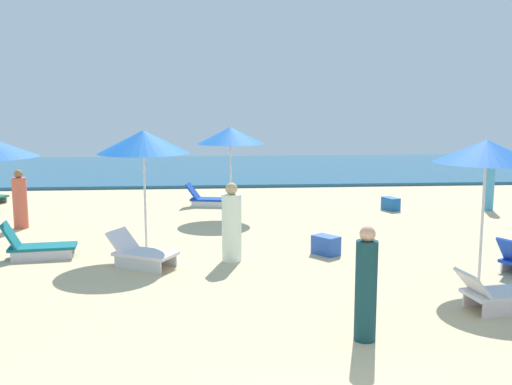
{
  "coord_description": "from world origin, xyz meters",
  "views": [
    {
      "loc": [
        -1.31,
        -3.61,
        3.2
      ],
      "look_at": [
        -0.17,
        10.27,
        1.05
      ],
      "focal_mm": 41.48,
      "sensor_mm": 36.0,
      "label": 1
    }
  ],
  "objects_px": {
    "umbrella_1": "(486,152)",
    "beachgoer_5": "(232,225)",
    "beachgoer_0": "(366,287)",
    "beachgoer_4": "(489,187)",
    "beachgoer_6": "(20,201)",
    "lounge_chair_4_0": "(205,198)",
    "lounge_chair_5_0": "(37,246)",
    "lounge_chair_0_0": "(141,253)",
    "cooler_box_1": "(391,204)",
    "umbrella_4": "(230,136)",
    "lounge_chair_1_0": "(501,294)",
    "cooler_box_0": "(326,245)",
    "umbrella_0": "(143,142)"
  },
  "relations": [
    {
      "from": "umbrella_1",
      "to": "lounge_chair_1_0",
      "type": "bearing_deg",
      "value": -103.91
    },
    {
      "from": "lounge_chair_4_0",
      "to": "beachgoer_4",
      "type": "bearing_deg",
      "value": -88.51
    },
    {
      "from": "lounge_chair_5_0",
      "to": "beachgoer_4",
      "type": "distance_m",
      "value": 12.64
    },
    {
      "from": "lounge_chair_1_0",
      "to": "cooler_box_1",
      "type": "height_order",
      "value": "lounge_chair_1_0"
    },
    {
      "from": "umbrella_0",
      "to": "lounge_chair_0_0",
      "type": "height_order",
      "value": "umbrella_0"
    },
    {
      "from": "umbrella_0",
      "to": "umbrella_4",
      "type": "xyz_separation_m",
      "value": [
        1.97,
        4.07,
        -0.11
      ]
    },
    {
      "from": "lounge_chair_0_0",
      "to": "umbrella_1",
      "type": "relative_size",
      "value": 0.57
    },
    {
      "from": "lounge_chair_1_0",
      "to": "beachgoer_0",
      "type": "height_order",
      "value": "beachgoer_0"
    },
    {
      "from": "lounge_chair_1_0",
      "to": "cooler_box_0",
      "type": "relative_size",
      "value": 2.72
    },
    {
      "from": "beachgoer_4",
      "to": "beachgoer_6",
      "type": "xyz_separation_m",
      "value": [
        -13.05,
        -1.43,
        -0.02
      ]
    },
    {
      "from": "umbrella_0",
      "to": "lounge_chair_4_0",
      "type": "xyz_separation_m",
      "value": [
        1.24,
        5.56,
        -2.12
      ]
    },
    {
      "from": "lounge_chair_0_0",
      "to": "beachgoer_6",
      "type": "distance_m",
      "value": 5.21
    },
    {
      "from": "beachgoer_4",
      "to": "beachgoer_6",
      "type": "bearing_deg",
      "value": -25.85
    },
    {
      "from": "umbrella_4",
      "to": "lounge_chair_4_0",
      "type": "height_order",
      "value": "umbrella_4"
    },
    {
      "from": "beachgoer_0",
      "to": "umbrella_1",
      "type": "bearing_deg",
      "value": -43.43
    },
    {
      "from": "umbrella_4",
      "to": "beachgoer_4",
      "type": "xyz_separation_m",
      "value": [
        7.65,
        0.12,
        -1.55
      ]
    },
    {
      "from": "lounge_chair_4_0",
      "to": "beachgoer_4",
      "type": "distance_m",
      "value": 8.5
    },
    {
      "from": "lounge_chair_0_0",
      "to": "umbrella_4",
      "type": "bearing_deg",
      "value": 7.42
    },
    {
      "from": "umbrella_1",
      "to": "beachgoer_5",
      "type": "bearing_deg",
      "value": 158.88
    },
    {
      "from": "lounge_chair_4_0",
      "to": "umbrella_0",
      "type": "bearing_deg",
      "value": 178.2
    },
    {
      "from": "lounge_chair_5_0",
      "to": "cooler_box_1",
      "type": "height_order",
      "value": "lounge_chair_5_0"
    },
    {
      "from": "umbrella_4",
      "to": "lounge_chair_5_0",
      "type": "bearing_deg",
      "value": -133.97
    },
    {
      "from": "beachgoer_5",
      "to": "cooler_box_1",
      "type": "relative_size",
      "value": 2.91
    },
    {
      "from": "lounge_chair_4_0",
      "to": "beachgoer_5",
      "type": "xyz_separation_m",
      "value": [
        0.55,
        -6.39,
        0.49
      ]
    },
    {
      "from": "lounge_chair_0_0",
      "to": "lounge_chair_4_0",
      "type": "xyz_separation_m",
      "value": [
        1.23,
        6.69,
        -0.04
      ]
    },
    {
      "from": "umbrella_4",
      "to": "umbrella_1",
      "type": "bearing_deg",
      "value": -57.45
    },
    {
      "from": "beachgoer_5",
      "to": "lounge_chair_5_0",
      "type": "bearing_deg",
      "value": -177.79
    },
    {
      "from": "lounge_chair_0_0",
      "to": "umbrella_1",
      "type": "bearing_deg",
      "value": -74.71
    },
    {
      "from": "lounge_chair_0_0",
      "to": "cooler_box_0",
      "type": "distance_m",
      "value": 3.84
    },
    {
      "from": "umbrella_0",
      "to": "beachgoer_6",
      "type": "height_order",
      "value": "umbrella_0"
    },
    {
      "from": "beachgoer_6",
      "to": "lounge_chair_1_0",
      "type": "bearing_deg",
      "value": 80.85
    },
    {
      "from": "beachgoer_4",
      "to": "beachgoer_5",
      "type": "xyz_separation_m",
      "value": [
        -7.82,
        -5.02,
        0.03
      ]
    },
    {
      "from": "beachgoer_6",
      "to": "cooler_box_0",
      "type": "bearing_deg",
      "value": 93.08
    },
    {
      "from": "cooler_box_0",
      "to": "lounge_chair_5_0",
      "type": "bearing_deg",
      "value": -129.78
    },
    {
      "from": "beachgoer_6",
      "to": "lounge_chair_5_0",
      "type": "bearing_deg",
      "value": 49.25
    },
    {
      "from": "lounge_chair_0_0",
      "to": "lounge_chair_5_0",
      "type": "height_order",
      "value": "lounge_chair_5_0"
    },
    {
      "from": "umbrella_4",
      "to": "lounge_chair_5_0",
      "type": "height_order",
      "value": "umbrella_4"
    },
    {
      "from": "lounge_chair_5_0",
      "to": "lounge_chair_0_0",
      "type": "bearing_deg",
      "value": -118.21
    },
    {
      "from": "lounge_chair_4_0",
      "to": "cooler_box_1",
      "type": "distance_m",
      "value": 5.61
    },
    {
      "from": "lounge_chair_1_0",
      "to": "beachgoer_4",
      "type": "distance_m",
      "value": 9.08
    },
    {
      "from": "lounge_chair_1_0",
      "to": "beachgoer_4",
      "type": "bearing_deg",
      "value": -33.2
    },
    {
      "from": "umbrella_1",
      "to": "beachgoer_6",
      "type": "bearing_deg",
      "value": 151.21
    },
    {
      "from": "umbrella_1",
      "to": "beachgoer_5",
      "type": "xyz_separation_m",
      "value": [
        -4.39,
        1.7,
        -1.6
      ]
    },
    {
      "from": "lounge_chair_0_0",
      "to": "beachgoer_6",
      "type": "bearing_deg",
      "value": 69.6
    },
    {
      "from": "lounge_chair_0_0",
      "to": "beachgoer_4",
      "type": "xyz_separation_m",
      "value": [
        9.6,
        5.32,
        0.43
      ]
    },
    {
      "from": "lounge_chair_4_0",
      "to": "lounge_chair_5_0",
      "type": "height_order",
      "value": "lounge_chair_5_0"
    },
    {
      "from": "lounge_chair_5_0",
      "to": "umbrella_4",
      "type": "bearing_deg",
      "value": -50.84
    },
    {
      "from": "umbrella_4",
      "to": "lounge_chair_5_0",
      "type": "relative_size",
      "value": 1.67
    },
    {
      "from": "lounge_chair_1_0",
      "to": "beachgoer_5",
      "type": "height_order",
      "value": "beachgoer_5"
    },
    {
      "from": "lounge_chair_5_0",
      "to": "beachgoer_0",
      "type": "bearing_deg",
      "value": -136.91
    }
  ]
}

